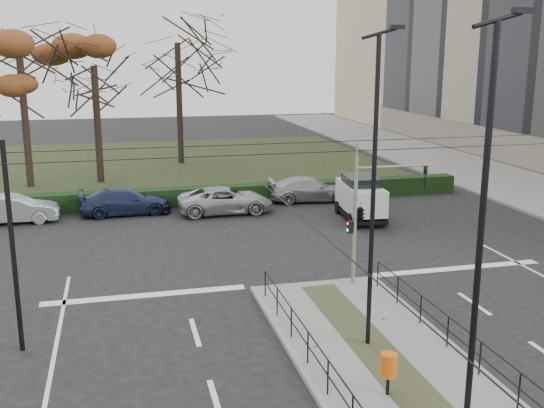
{
  "coord_description": "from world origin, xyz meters",
  "views": [
    {
      "loc": [
        -6.69,
        -15.8,
        8.19
      ],
      "look_at": [
        -1.11,
        6.84,
        2.66
      ],
      "focal_mm": 42.0,
      "sensor_mm": 36.0,
      "label": 1
    }
  ],
  "objects_px": {
    "streetlamp_median_far": "(374,191)",
    "white_van": "(361,197)",
    "bare_tree_center": "(178,52)",
    "traffic_light": "(362,211)",
    "parked_car_second": "(14,209)",
    "streetlamp_median_near": "(481,247)",
    "rust_tree": "(20,58)",
    "parked_car_third": "(125,201)",
    "parked_car_fourth": "(225,200)",
    "litter_bin": "(389,366)",
    "bare_tree_near": "(94,75)",
    "parked_car_fifth": "(309,189)"
  },
  "relations": [
    {
      "from": "streetlamp_median_far",
      "to": "white_van",
      "type": "xyz_separation_m",
      "value": [
        5.15,
        13.69,
        -3.43
      ]
    },
    {
      "from": "streetlamp_median_far",
      "to": "bare_tree_center",
      "type": "distance_m",
      "value": 32.82
    },
    {
      "from": "streetlamp_median_far",
      "to": "traffic_light",
      "type": "bearing_deg",
      "value": 71.26
    },
    {
      "from": "traffic_light",
      "to": "parked_car_second",
      "type": "height_order",
      "value": "traffic_light"
    },
    {
      "from": "streetlamp_median_near",
      "to": "white_van",
      "type": "height_order",
      "value": "streetlamp_median_near"
    },
    {
      "from": "streetlamp_median_far",
      "to": "white_van",
      "type": "height_order",
      "value": "streetlamp_median_far"
    },
    {
      "from": "traffic_light",
      "to": "rust_tree",
      "type": "height_order",
      "value": "rust_tree"
    },
    {
      "from": "streetlamp_median_far",
      "to": "parked_car_third",
      "type": "bearing_deg",
      "value": 109.95
    },
    {
      "from": "traffic_light",
      "to": "parked_car_third",
      "type": "bearing_deg",
      "value": 121.88
    },
    {
      "from": "parked_car_fourth",
      "to": "white_van",
      "type": "xyz_separation_m",
      "value": [
        6.42,
        -2.9,
        0.48
      ]
    },
    {
      "from": "litter_bin",
      "to": "rust_tree",
      "type": "distance_m",
      "value": 31.55
    },
    {
      "from": "streetlamp_median_near",
      "to": "streetlamp_median_far",
      "type": "xyz_separation_m",
      "value": [
        0.09,
        5.36,
        -0.04
      ]
    },
    {
      "from": "parked_car_second",
      "to": "parked_car_fourth",
      "type": "xyz_separation_m",
      "value": [
        10.49,
        -0.51,
        -0.01
      ]
    },
    {
      "from": "parked_car_third",
      "to": "bare_tree_near",
      "type": "relative_size",
      "value": 0.48
    },
    {
      "from": "streetlamp_median_near",
      "to": "parked_car_third",
      "type": "height_order",
      "value": "streetlamp_median_near"
    },
    {
      "from": "bare_tree_center",
      "to": "streetlamp_median_near",
      "type": "bearing_deg",
      "value": -87.21
    },
    {
      "from": "parked_car_second",
      "to": "white_van",
      "type": "xyz_separation_m",
      "value": [
        16.91,
        -3.41,
        0.47
      ]
    },
    {
      "from": "parked_car_fourth",
      "to": "rust_tree",
      "type": "xyz_separation_m",
      "value": [
        -10.74,
        9.27,
        7.25
      ]
    },
    {
      "from": "parked_car_third",
      "to": "litter_bin",
      "type": "bearing_deg",
      "value": -166.92
    },
    {
      "from": "parked_car_third",
      "to": "parked_car_fourth",
      "type": "xyz_separation_m",
      "value": [
        5.12,
        -1.0,
        0.01
      ]
    },
    {
      "from": "streetlamp_median_near",
      "to": "litter_bin",
      "type": "bearing_deg",
      "value": 101.16
    },
    {
      "from": "white_van",
      "to": "parked_car_fifth",
      "type": "bearing_deg",
      "value": 105.87
    },
    {
      "from": "litter_bin",
      "to": "streetlamp_median_far",
      "type": "xyz_separation_m",
      "value": [
        0.61,
        2.7,
        3.7
      ]
    },
    {
      "from": "traffic_light",
      "to": "parked_car_fourth",
      "type": "distance_m",
      "value": 12.38
    },
    {
      "from": "streetlamp_median_near",
      "to": "rust_tree",
      "type": "height_order",
      "value": "rust_tree"
    },
    {
      "from": "white_van",
      "to": "parked_car_second",
      "type": "bearing_deg",
      "value": 168.58
    },
    {
      "from": "traffic_light",
      "to": "parked_car_fifth",
      "type": "distance_m",
      "value": 13.85
    },
    {
      "from": "white_van",
      "to": "parked_car_fourth",
      "type": "bearing_deg",
      "value": 155.66
    },
    {
      "from": "bare_tree_center",
      "to": "parked_car_fifth",
      "type": "bearing_deg",
      "value": -67.97
    },
    {
      "from": "bare_tree_near",
      "to": "rust_tree",
      "type": "bearing_deg",
      "value": -172.57
    },
    {
      "from": "bare_tree_center",
      "to": "streetlamp_median_far",
      "type": "bearing_deg",
      "value": -86.6
    },
    {
      "from": "litter_bin",
      "to": "parked_car_fifth",
      "type": "bearing_deg",
      "value": 77.96
    },
    {
      "from": "traffic_light",
      "to": "bare_tree_near",
      "type": "distance_m",
      "value": 23.98
    },
    {
      "from": "streetlamp_median_far",
      "to": "parked_car_fourth",
      "type": "height_order",
      "value": "streetlamp_median_far"
    },
    {
      "from": "parked_car_third",
      "to": "white_van",
      "type": "relative_size",
      "value": 1.11
    },
    {
      "from": "streetlamp_median_far",
      "to": "parked_car_fifth",
      "type": "distance_m",
      "value": 19.05
    },
    {
      "from": "rust_tree",
      "to": "bare_tree_center",
      "type": "bearing_deg",
      "value": 33.57
    },
    {
      "from": "parked_car_fourth",
      "to": "streetlamp_median_far",
      "type": "bearing_deg",
      "value": -175.64
    },
    {
      "from": "litter_bin",
      "to": "parked_car_fifth",
      "type": "distance_m",
      "value": 21.41
    },
    {
      "from": "bare_tree_center",
      "to": "parked_car_third",
      "type": "bearing_deg",
      "value": -106.6
    },
    {
      "from": "rust_tree",
      "to": "litter_bin",
      "type": "bearing_deg",
      "value": -68.26
    },
    {
      "from": "parked_car_fourth",
      "to": "bare_tree_near",
      "type": "distance_m",
      "value": 13.32
    },
    {
      "from": "streetlamp_median_far",
      "to": "parked_car_third",
      "type": "relative_size",
      "value": 1.87
    },
    {
      "from": "rust_tree",
      "to": "white_van",
      "type": "bearing_deg",
      "value": -35.37
    },
    {
      "from": "traffic_light",
      "to": "rust_tree",
      "type": "bearing_deg",
      "value": 122.79
    },
    {
      "from": "parked_car_third",
      "to": "parked_car_fourth",
      "type": "distance_m",
      "value": 5.22
    },
    {
      "from": "bare_tree_center",
      "to": "parked_car_fourth",
      "type": "bearing_deg",
      "value": -87.61
    },
    {
      "from": "parked_car_second",
      "to": "parked_car_fourth",
      "type": "height_order",
      "value": "parked_car_second"
    },
    {
      "from": "litter_bin",
      "to": "bare_tree_center",
      "type": "bearing_deg",
      "value": 92.15
    },
    {
      "from": "rust_tree",
      "to": "parked_car_fifth",
      "type": "bearing_deg",
      "value": -25.69
    }
  ]
}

